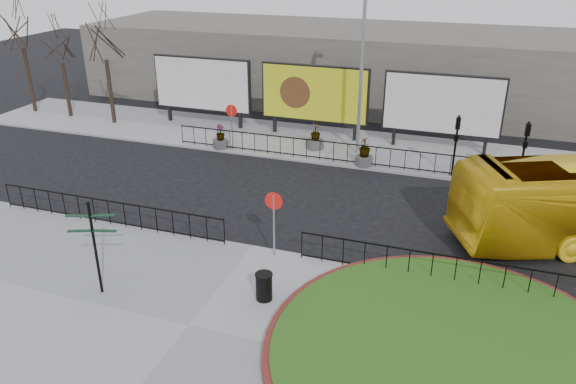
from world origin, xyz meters
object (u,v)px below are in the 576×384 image
at_px(fingerpost_sign, 94,239).
at_px(planter_c, 364,154).
at_px(planter_a, 221,139).
at_px(litter_bin, 264,286).
at_px(billboard_mid, 314,94).
at_px(planter_b, 315,139).
at_px(lamp_post, 362,64).

height_order(fingerpost_sign, planter_c, fingerpost_sign).
xyz_separation_m(fingerpost_sign, planter_a, (-2.25, 13.77, -1.47)).
height_order(litter_bin, planter_a, planter_a).
bearing_deg(planter_c, fingerpost_sign, -112.35).
xyz_separation_m(billboard_mid, fingerpost_sign, (-1.96, -17.35, -0.54)).
height_order(litter_bin, planter_c, planter_c).
height_order(planter_a, planter_c, planter_c).
height_order(fingerpost_sign, planter_a, fingerpost_sign).
relative_size(litter_bin, planter_b, 0.65).
distance_m(billboard_mid, lamp_post, 4.23).
distance_m(planter_a, planter_b, 5.16).
bearing_deg(billboard_mid, fingerpost_sign, -96.46).
height_order(litter_bin, planter_b, planter_b).
bearing_deg(planter_a, billboard_mid, 40.25).
distance_m(billboard_mid, planter_c, 5.47).
xyz_separation_m(fingerpost_sign, planter_b, (2.65, 15.37, -1.43)).
bearing_deg(litter_bin, billboard_mid, 101.07).
relative_size(lamp_post, litter_bin, 10.01).
height_order(lamp_post, fingerpost_sign, lamp_post).
relative_size(fingerpost_sign, planter_b, 2.29).
distance_m(fingerpost_sign, litter_bin, 5.47).
xyz_separation_m(litter_bin, planter_a, (-7.35, 12.44, 0.00)).
bearing_deg(lamp_post, fingerpost_sign, -107.92).
bearing_deg(planter_b, billboard_mid, 109.09).
xyz_separation_m(litter_bin, planter_c, (0.57, 12.44, 0.14)).
xyz_separation_m(billboard_mid, lamp_post, (3.01, -1.97, 2.23)).
distance_m(fingerpost_sign, planter_a, 14.03).
xyz_separation_m(lamp_post, litter_bin, (0.13, -14.04, -4.24)).
bearing_deg(planter_a, fingerpost_sign, -80.70).
height_order(lamp_post, planter_a, lamp_post).
xyz_separation_m(planter_a, planter_c, (7.92, 0.00, 0.14)).
bearing_deg(litter_bin, planter_a, 120.58).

